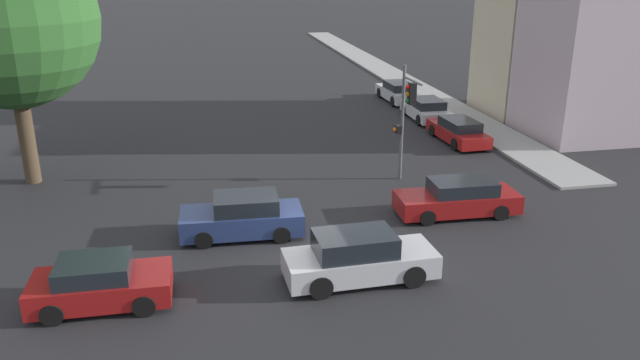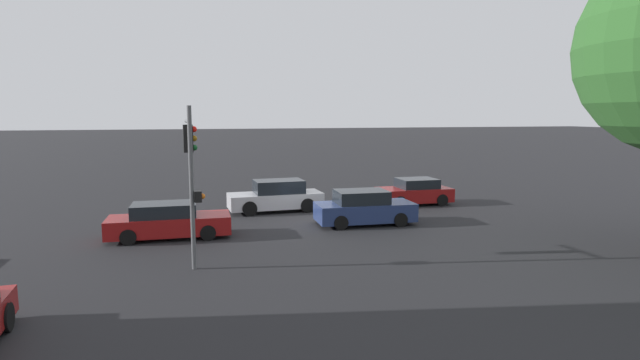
{
  "view_description": "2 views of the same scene",
  "coord_description": "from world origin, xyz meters",
  "px_view_note": "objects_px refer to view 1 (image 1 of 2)",
  "views": [
    {
      "loc": [
        -3.3,
        -18.77,
        9.47
      ],
      "look_at": [
        1.02,
        2.38,
        1.75
      ],
      "focal_mm": 35.0,
      "sensor_mm": 36.0,
      "label": 1
    },
    {
      "loc": [
        5.83,
        22.5,
        4.87
      ],
      "look_at": [
        0.45,
        3.04,
        2.21
      ],
      "focal_mm": 28.0,
      "sensor_mm": 36.0,
      "label": 2
    }
  ],
  "objects_px": {
    "parked_car_0": "(458,131)",
    "street_tree": "(7,20)",
    "traffic_signal": "(406,110)",
    "crossing_car_1": "(458,198)",
    "parked_car_2": "(398,92)",
    "crossing_car_3": "(100,284)",
    "parked_car_1": "(426,110)",
    "crossing_car_0": "(243,217)",
    "crossing_car_2": "(359,258)"
  },
  "relations": [
    {
      "from": "parked_car_0",
      "to": "street_tree",
      "type": "bearing_deg",
      "value": 93.58
    },
    {
      "from": "traffic_signal",
      "to": "parked_car_0",
      "type": "height_order",
      "value": "traffic_signal"
    },
    {
      "from": "traffic_signal",
      "to": "parked_car_0",
      "type": "bearing_deg",
      "value": -135.01
    },
    {
      "from": "crossing_car_1",
      "to": "traffic_signal",
      "type": "bearing_deg",
      "value": -75.79
    },
    {
      "from": "street_tree",
      "to": "traffic_signal",
      "type": "distance_m",
      "value": 16.94
    },
    {
      "from": "parked_car_2",
      "to": "crossing_car_3",
      "type": "bearing_deg",
      "value": 143.37
    },
    {
      "from": "parked_car_1",
      "to": "parked_car_2",
      "type": "height_order",
      "value": "parked_car_2"
    },
    {
      "from": "crossing_car_3",
      "to": "parked_car_0",
      "type": "height_order",
      "value": "crossing_car_3"
    },
    {
      "from": "crossing_car_0",
      "to": "parked_car_0",
      "type": "distance_m",
      "value": 15.82
    },
    {
      "from": "crossing_car_1",
      "to": "crossing_car_2",
      "type": "height_order",
      "value": "crossing_car_2"
    },
    {
      "from": "crossing_car_0",
      "to": "crossing_car_1",
      "type": "bearing_deg",
      "value": -175.55
    },
    {
      "from": "traffic_signal",
      "to": "parked_car_1",
      "type": "height_order",
      "value": "traffic_signal"
    },
    {
      "from": "street_tree",
      "to": "crossing_car_3",
      "type": "bearing_deg",
      "value": -69.62
    },
    {
      "from": "traffic_signal",
      "to": "parked_car_0",
      "type": "xyz_separation_m",
      "value": [
        4.99,
        5.48,
        -2.68
      ]
    },
    {
      "from": "parked_car_0",
      "to": "parked_car_2",
      "type": "xyz_separation_m",
      "value": [
        0.04,
        10.47,
        0.03
      ]
    },
    {
      "from": "traffic_signal",
      "to": "crossing_car_2",
      "type": "xyz_separation_m",
      "value": [
        -4.25,
        -8.3,
        -2.57
      ]
    },
    {
      "from": "crossing_car_3",
      "to": "parked_car_0",
      "type": "bearing_deg",
      "value": 39.62
    },
    {
      "from": "parked_car_0",
      "to": "parked_car_1",
      "type": "xyz_separation_m",
      "value": [
        0.1,
        5.13,
        0.01
      ]
    },
    {
      "from": "street_tree",
      "to": "parked_car_0",
      "type": "height_order",
      "value": "street_tree"
    },
    {
      "from": "crossing_car_0",
      "to": "crossing_car_3",
      "type": "relative_size",
      "value": 1.12
    },
    {
      "from": "traffic_signal",
      "to": "crossing_car_1",
      "type": "height_order",
      "value": "traffic_signal"
    },
    {
      "from": "traffic_signal",
      "to": "street_tree",
      "type": "bearing_deg",
      "value": -14.27
    },
    {
      "from": "crossing_car_2",
      "to": "crossing_car_1",
      "type": "bearing_deg",
      "value": 38.14
    },
    {
      "from": "street_tree",
      "to": "parked_car_2",
      "type": "height_order",
      "value": "street_tree"
    },
    {
      "from": "traffic_signal",
      "to": "crossing_car_0",
      "type": "distance_m",
      "value": 8.98
    },
    {
      "from": "crossing_car_2",
      "to": "parked_car_2",
      "type": "bearing_deg",
      "value": 67.17
    },
    {
      "from": "crossing_car_0",
      "to": "parked_car_2",
      "type": "distance_m",
      "value": 23.76
    },
    {
      "from": "traffic_signal",
      "to": "crossing_car_2",
      "type": "distance_m",
      "value": 9.67
    },
    {
      "from": "crossing_car_1",
      "to": "crossing_car_2",
      "type": "distance_m",
      "value": 6.72
    },
    {
      "from": "parked_car_0",
      "to": "parked_car_1",
      "type": "bearing_deg",
      "value": -3.4
    },
    {
      "from": "crossing_car_0",
      "to": "crossing_car_1",
      "type": "relative_size",
      "value": 0.93
    },
    {
      "from": "crossing_car_2",
      "to": "traffic_signal",
      "type": "bearing_deg",
      "value": 61.0
    },
    {
      "from": "crossing_car_2",
      "to": "parked_car_2",
      "type": "relative_size",
      "value": 1.01
    },
    {
      "from": "crossing_car_2",
      "to": "crossing_car_3",
      "type": "bearing_deg",
      "value": 177.55
    },
    {
      "from": "traffic_signal",
      "to": "parked_car_2",
      "type": "height_order",
      "value": "traffic_signal"
    },
    {
      "from": "crossing_car_1",
      "to": "parked_car_1",
      "type": "relative_size",
      "value": 1.1
    },
    {
      "from": "parked_car_0",
      "to": "crossing_car_3",
      "type": "bearing_deg",
      "value": 126.8
    },
    {
      "from": "crossing_car_0",
      "to": "crossing_car_1",
      "type": "distance_m",
      "value": 8.37
    },
    {
      "from": "street_tree",
      "to": "traffic_signal",
      "type": "xyz_separation_m",
      "value": [
        16.18,
        -3.32,
        -3.76
      ]
    },
    {
      "from": "traffic_signal",
      "to": "parked_car_2",
      "type": "distance_m",
      "value": 16.94
    },
    {
      "from": "crossing_car_1",
      "to": "street_tree",
      "type": "bearing_deg",
      "value": -21.6
    },
    {
      "from": "traffic_signal",
      "to": "parked_car_2",
      "type": "bearing_deg",
      "value": -110.19
    },
    {
      "from": "crossing_car_3",
      "to": "parked_car_2",
      "type": "height_order",
      "value": "crossing_car_3"
    },
    {
      "from": "street_tree",
      "to": "parked_car_0",
      "type": "xyz_separation_m",
      "value": [
        21.17,
        2.17,
        -6.44
      ]
    },
    {
      "from": "crossing_car_1",
      "to": "parked_car_1",
      "type": "height_order",
      "value": "crossing_car_1"
    },
    {
      "from": "crossing_car_2",
      "to": "parked_car_1",
      "type": "height_order",
      "value": "crossing_car_2"
    },
    {
      "from": "street_tree",
      "to": "crossing_car_2",
      "type": "bearing_deg",
      "value": -44.23
    },
    {
      "from": "crossing_car_1",
      "to": "parked_car_1",
      "type": "bearing_deg",
      "value": -104.53
    },
    {
      "from": "street_tree",
      "to": "parked_car_2",
      "type": "distance_m",
      "value": 25.51
    },
    {
      "from": "crossing_car_0",
      "to": "crossing_car_2",
      "type": "bearing_deg",
      "value": 131.1
    }
  ]
}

